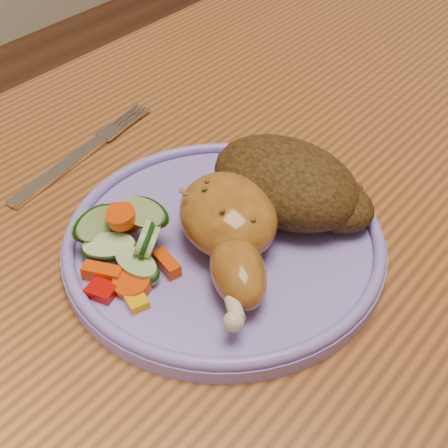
# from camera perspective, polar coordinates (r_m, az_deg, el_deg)

# --- Properties ---
(dining_table) EXTENTS (0.90, 1.40, 0.75)m
(dining_table) POSITION_cam_1_polar(r_m,az_deg,el_deg) (0.61, 16.23, -5.50)
(dining_table) COLOR #935527
(dining_table) RESTS_ON ground
(plate) EXTENTS (0.25, 0.25, 0.01)m
(plate) POSITION_cam_1_polar(r_m,az_deg,el_deg) (0.49, 0.00, -1.82)
(plate) COLOR #8472D3
(plate) RESTS_ON dining_table
(plate_rim) EXTENTS (0.25, 0.25, 0.01)m
(plate_rim) POSITION_cam_1_polar(r_m,az_deg,el_deg) (0.49, 0.00, -0.88)
(plate_rim) COLOR #8472D3
(plate_rim) RESTS_ON plate
(chicken_leg) EXTENTS (0.14, 0.14, 0.05)m
(chicken_leg) POSITION_cam_1_polar(r_m,az_deg,el_deg) (0.46, 0.57, -0.34)
(chicken_leg) COLOR #A26621
(chicken_leg) RESTS_ON plate
(rice_pilaf) EXTENTS (0.14, 0.09, 0.06)m
(rice_pilaf) POSITION_cam_1_polar(r_m,az_deg,el_deg) (0.51, 5.90, 3.62)
(rice_pilaf) COLOR #452D11
(rice_pilaf) RESTS_ON plate
(vegetable_pile) EXTENTS (0.10, 0.09, 0.05)m
(vegetable_pile) POSITION_cam_1_polar(r_m,az_deg,el_deg) (0.47, -8.95, -1.49)
(vegetable_pile) COLOR #A50A05
(vegetable_pile) RESTS_ON plate
(fork) EXTENTS (0.04, 0.16, 0.00)m
(fork) POSITION_cam_1_polar(r_m,az_deg,el_deg) (0.61, -13.14, 6.13)
(fork) COLOR silver
(fork) RESTS_ON dining_table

